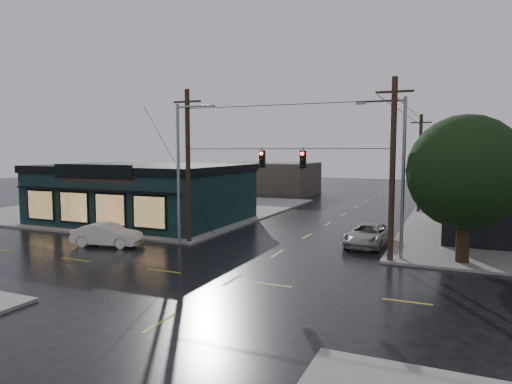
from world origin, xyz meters
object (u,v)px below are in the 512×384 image
at_px(sedan_cream, 107,235).
at_px(suv_silver, 368,235).
at_px(utility_pole_nw, 189,243).
at_px(utility_pole_ne, 390,262).
at_px(corner_tree, 466,172).

relative_size(sedan_cream, suv_silver, 0.89).
height_order(utility_pole_nw, suv_silver, utility_pole_nw).
xyz_separation_m(utility_pole_ne, suv_silver, (-1.89, 4.02, 0.71)).
xyz_separation_m(corner_tree, suv_silver, (-5.55, 2.91, -4.32)).
xyz_separation_m(corner_tree, sedan_cream, (-21.08, -3.96, -4.29)).
height_order(corner_tree, utility_pole_ne, corner_tree).
xyz_separation_m(utility_pole_nw, sedan_cream, (-4.42, -2.84, 0.74)).
xyz_separation_m(utility_pole_nw, utility_pole_ne, (13.00, 0.00, 0.00)).
bearing_deg(suv_silver, corner_tree, -22.01).
distance_m(utility_pole_ne, suv_silver, 4.50).
distance_m(corner_tree, utility_pole_nw, 17.44).
distance_m(corner_tree, sedan_cream, 21.88).
relative_size(utility_pole_nw, sedan_cream, 2.25).
relative_size(utility_pole_ne, suv_silver, 1.99).
relative_size(corner_tree, utility_pole_ne, 0.79).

